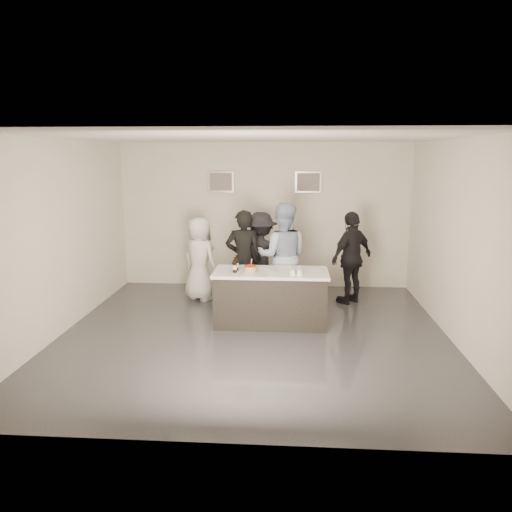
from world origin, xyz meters
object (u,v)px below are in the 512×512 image
person_guest_right (352,258)px  bar_counter (271,298)px  person_main_blue (282,256)px  person_guest_back (261,256)px  beer_bottle_b (235,265)px  person_guest_left (200,259)px  cake (250,269)px  beer_bottle_a (237,262)px  person_main_black (243,259)px

person_guest_right → bar_counter: bearing=-0.4°
person_main_blue → person_guest_back: 0.67m
beer_bottle_b → person_guest_left: person_guest_left is taller
bar_counter → person_guest_back: bearing=100.0°
cake → person_guest_right: 2.27m
beer_bottle_a → person_guest_right: bearing=32.9°
cake → beer_bottle_a: 0.26m
person_guest_right → beer_bottle_b: bearing=-6.7°
beer_bottle_b → person_guest_right: 2.51m
bar_counter → person_guest_back: 1.48m
beer_bottle_a → person_main_blue: bearing=50.5°
person_guest_left → person_guest_back: size_ratio=0.94×
cake → person_main_black: size_ratio=0.11×
beer_bottle_b → person_main_blue: bearing=54.7°
bar_counter → person_guest_right: 2.01m
person_main_blue → person_guest_left: 1.66m
person_main_black → cake: bearing=96.0°
person_guest_back → beer_bottle_b: bearing=88.3°
bar_counter → beer_bottle_b: (-0.57, -0.15, 0.58)m
beer_bottle_b → person_guest_left: size_ratio=0.16×
person_main_blue → person_guest_back: bearing=-48.2°
beer_bottle_a → person_main_black: 0.89m
beer_bottle_b → bar_counter: bearing=14.3°
beer_bottle_a → person_main_blue: (0.73, 0.89, -0.07)m
person_main_black → person_main_blue: 0.71m
person_main_blue → person_guest_right: size_ratio=1.11×
person_guest_left → person_guest_right: size_ratio=0.92×
person_main_black → person_guest_left: (-0.89, 0.44, -0.10)m
beer_bottle_a → person_guest_right: (2.02, 1.31, -0.16)m
cake → person_guest_right: person_guest_right is taller
person_main_blue → person_guest_right: 1.36m
cake → person_main_blue: (0.50, 0.98, 0.02)m
beer_bottle_b → person_guest_right: bearing=35.9°
cake → person_main_black: (-0.20, 0.97, -0.04)m
person_guest_right → person_guest_back: 1.71m
beer_bottle_b → person_guest_back: size_ratio=0.15×
bar_counter → cake: 0.59m
cake → person_guest_left: size_ratio=0.13×
person_guest_left → person_guest_back: bearing=-142.3°
person_guest_right → cake: bearing=-4.7°
beer_bottle_b → person_main_black: bearing=87.8°
person_guest_back → person_guest_right: bearing=-172.7°
person_guest_back → person_main_blue: bearing=140.1°
person_guest_back → beer_bottle_a: bearing=87.4°
person_main_blue → person_guest_right: bearing=-160.2°
beer_bottle_b → cake: bearing=17.3°
bar_counter → person_main_blue: person_main_blue is taller
beer_bottle_a → person_guest_back: size_ratio=0.15×
person_main_black → person_guest_right: size_ratio=1.04×
person_guest_left → person_guest_right: person_guest_right is taller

